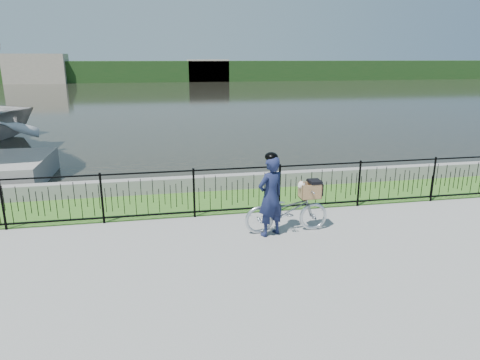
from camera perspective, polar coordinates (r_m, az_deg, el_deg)
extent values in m
plane|color=gray|center=(8.56, 1.65, -8.26)|extent=(120.00, 120.00, 0.00)
cube|color=#386820|center=(10.94, -1.28, -2.72)|extent=(60.00, 2.00, 0.01)
plane|color=black|center=(40.80, -8.53, 10.92)|extent=(120.00, 120.00, 0.00)
cube|color=gray|center=(11.82, -2.09, -0.29)|extent=(60.00, 0.30, 0.40)
cube|color=#1F4018|center=(67.67, -9.66, 14.12)|extent=(120.00, 6.00, 3.00)
cube|color=#A59884|center=(67.63, -25.48, 13.26)|extent=(8.00, 4.00, 4.00)
cube|color=#A59884|center=(66.59, -4.30, 14.35)|extent=(6.00, 3.00, 3.20)
imported|color=silver|center=(8.94, 6.23, -4.06)|extent=(1.76, 0.61, 0.93)
cube|color=black|center=(9.01, 9.27, -2.33)|extent=(0.38, 0.18, 0.02)
cube|color=olive|center=(9.01, 9.27, -2.28)|extent=(0.43, 0.29, 0.01)
cube|color=olive|center=(9.09, 9.02, -1.12)|extent=(0.43, 0.01, 0.31)
cube|color=olive|center=(8.84, 9.62, -1.64)|extent=(0.43, 0.02, 0.31)
cube|color=olive|center=(9.04, 10.55, -1.30)|extent=(0.02, 0.29, 0.31)
cube|color=olive|center=(8.90, 8.06, -1.46)|extent=(0.02, 0.29, 0.31)
cube|color=black|center=(8.94, 9.94, -0.20)|extent=(0.24, 0.30, 0.06)
cube|color=black|center=(9.03, 10.66, -1.10)|extent=(0.02, 0.30, 0.25)
ellipsoid|color=silver|center=(8.96, 9.19, -1.55)|extent=(0.31, 0.22, 0.20)
sphere|color=silver|center=(8.84, 8.21, -0.65)|extent=(0.15, 0.15, 0.15)
sphere|color=silver|center=(8.82, 7.94, -0.89)|extent=(0.07, 0.07, 0.07)
sphere|color=black|center=(8.80, 7.80, -0.95)|extent=(0.02, 0.02, 0.02)
cone|color=#A76E45|center=(8.88, 8.10, -0.17)|extent=(0.06, 0.08, 0.08)
cone|color=#A76E45|center=(8.80, 8.44, -0.34)|extent=(0.06, 0.08, 0.08)
imported|color=#171D3F|center=(8.62, 4.09, -2.20)|extent=(0.72, 0.61, 1.66)
ellipsoid|color=black|center=(8.41, 4.20, 3.05)|extent=(0.26, 0.29, 0.18)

